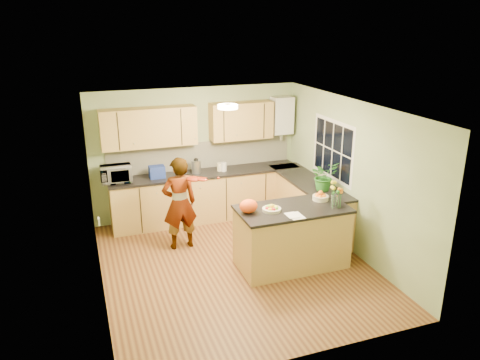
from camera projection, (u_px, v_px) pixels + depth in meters
name	position (u px, v px, depth m)	size (l,w,h in m)	color
floor	(235.00, 265.00, 7.36)	(4.50, 4.50, 0.00)	#562D18
ceiling	(234.00, 107.00, 6.56)	(4.00, 4.50, 0.02)	silver
wall_back	(196.00, 153.00, 8.97)	(4.00, 0.02, 2.50)	gray
wall_front	(304.00, 260.00, 4.95)	(4.00, 0.02, 2.50)	gray
wall_left	(95.00, 208.00, 6.32)	(0.02, 4.50, 2.50)	gray
wall_right	(351.00, 177.00, 7.60)	(0.02, 4.50, 2.50)	gray
back_counter	(207.00, 195.00, 8.98)	(3.64, 0.62, 0.94)	#B38B47
right_counter	(308.00, 205.00, 8.51)	(0.62, 2.24, 0.94)	#B38B47
splashback	(202.00, 155.00, 9.00)	(3.60, 0.02, 0.52)	white
upper_cabinets	(189.00, 124.00, 8.56)	(3.20, 0.34, 0.70)	#B38B47
boiler	(282.00, 115.00, 9.16)	(0.40, 0.30, 0.86)	silver
window_right	(333.00, 150.00, 8.03)	(0.01, 1.30, 1.05)	silver
light_switch	(99.00, 221.00, 5.78)	(0.02, 0.09, 0.09)	silver
ceiling_lamp	(228.00, 107.00, 6.84)	(0.30, 0.30, 0.07)	#FFEABF
peninsula_island	(292.00, 237.00, 7.23)	(1.69, 0.87, 0.97)	#B38B47
fruit_dish	(272.00, 208.00, 6.95)	(0.28, 0.28, 0.10)	beige
orange_bowl	(320.00, 196.00, 7.36)	(0.25, 0.25, 0.15)	beige
flower_vase	(335.00, 189.00, 7.01)	(0.24, 0.24, 0.44)	silver
orange_bag	(249.00, 206.00, 6.86)	(0.27, 0.23, 0.21)	#E94713
papers	(296.00, 216.00, 6.77)	(0.20, 0.27, 0.01)	white
violinist	(179.00, 203.00, 7.72)	(0.58, 0.38, 1.58)	#EDB991
violin	(194.00, 179.00, 7.43)	(0.57, 0.23, 0.11)	#550C05
microwave	(116.00, 174.00, 8.24)	(0.53, 0.36, 0.30)	silver
blue_box	(157.00, 172.00, 8.49)	(0.28, 0.20, 0.22)	navy
kettle	(196.00, 166.00, 8.76)	(0.18, 0.18, 0.33)	silver
jar_cream	(220.00, 167.00, 8.89)	(0.10, 0.10, 0.16)	beige
jar_white	(224.00, 167.00, 8.87)	(0.11, 0.11, 0.17)	silver
potted_plant	(324.00, 176.00, 7.82)	(0.45, 0.39, 0.50)	#2A7226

